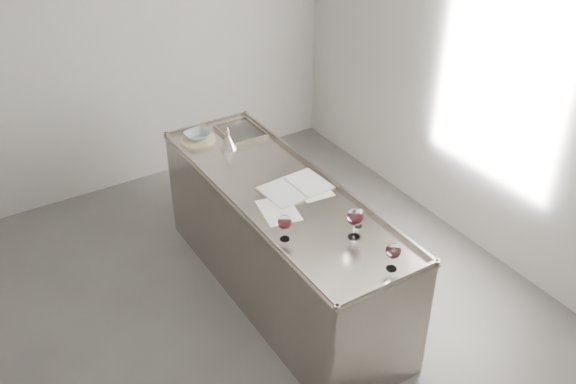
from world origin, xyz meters
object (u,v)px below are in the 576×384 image
wine_glass_middle (355,218)px  ceramic_bowl (197,136)px  wine_funnel (228,142)px  counter (281,243)px  wine_glass_small (359,214)px  notebook (295,188)px  wine_glass_right (393,252)px  wine_glass_left (285,223)px

wine_glass_middle → ceramic_bowl: 1.72m
wine_funnel → counter: bearing=-87.5°
ceramic_bowl → wine_glass_small: bearing=-76.7°
wine_glass_small → wine_funnel: bearing=99.7°
notebook → wine_funnel: 0.79m
counter → wine_glass_right: wine_glass_right is taller
wine_glass_left → wine_glass_small: 0.50m
wine_glass_right → wine_funnel: size_ratio=0.93×
wine_glass_left → wine_glass_small: bearing=-15.7°
counter → wine_glass_right: 1.24m
wine_glass_middle → wine_glass_right: size_ratio=1.17×
wine_glass_middle → wine_funnel: bearing=95.5°
counter → wine_glass_left: size_ratio=13.70×
wine_glass_right → notebook: (-0.01, 1.04, -0.12)m
notebook → ceramic_bowl: 1.06m
notebook → wine_glass_left: bearing=-132.6°
wine_glass_middle → wine_funnel: wine_glass_middle is taller
wine_glass_middle → wine_glass_small: bearing=40.4°
notebook → ceramic_bowl: (-0.28, 1.02, 0.04)m
wine_glass_right → notebook: wine_glass_right is taller
wine_glass_left → wine_glass_right: size_ratio=0.97×
counter → wine_funnel: size_ratio=12.36×
ceramic_bowl → wine_glass_middle: bearing=-80.4°
counter → wine_funnel: wine_funnel is taller
wine_glass_right → ceramic_bowl: (-0.29, 2.06, -0.08)m
wine_glass_left → notebook: 0.61m
wine_glass_left → wine_glass_right: wine_glass_right is taller
counter → wine_glass_left: wine_glass_left is taller
wine_glass_left → wine_glass_right: (0.38, -0.58, 0.00)m
counter → wine_funnel: 0.91m
counter → wine_glass_right: size_ratio=13.32×
notebook → wine_funnel: size_ratio=2.48×
wine_glass_middle → notebook: (-0.01, 0.68, -0.14)m
counter → ceramic_bowl: 1.12m
wine_glass_right → wine_glass_small: bearing=78.3°
wine_glass_small → ceramic_bowl: (-0.38, 1.62, -0.05)m
wine_glass_small → wine_glass_left: bearing=164.3°
wine_glass_small → counter: bearing=107.7°
counter → wine_glass_small: 0.87m
wine_glass_left → wine_funnel: bearing=78.9°
wine_glass_middle → wine_glass_right: wine_glass_middle is taller
wine_glass_right → ceramic_bowl: bearing=98.0°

